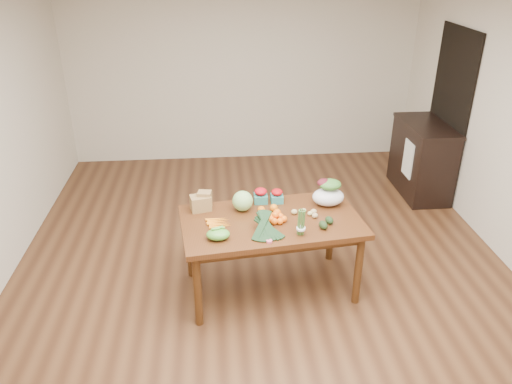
{
  "coord_description": "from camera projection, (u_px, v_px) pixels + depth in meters",
  "views": [
    {
      "loc": [
        -0.43,
        -4.15,
        2.95
      ],
      "look_at": [
        -0.07,
        0.0,
        0.87
      ],
      "focal_mm": 35.0,
      "sensor_mm": 36.0,
      "label": 1
    }
  ],
  "objects": [
    {
      "name": "orange_c",
      "position": [
        277.0,
        213.0,
        4.48
      ],
      "size": [
        0.07,
        0.07,
        0.07
      ],
      "primitive_type": "sphere",
      "color": "orange",
      "rests_on": "dining_table"
    },
    {
      "name": "carrots",
      "position": [
        220.0,
        222.0,
        4.37
      ],
      "size": [
        0.24,
        0.21,
        0.03
      ],
      "primitive_type": null,
      "rotation": [
        0.0,
        0.0,
        0.12
      ],
      "color": "orange",
      "rests_on": "dining_table"
    },
    {
      "name": "floor",
      "position": [
        263.0,
        269.0,
        5.05
      ],
      "size": [
        6.0,
        6.0,
        0.0
      ],
      "primitive_type": "plane",
      "color": "brown",
      "rests_on": "ground"
    },
    {
      "name": "kale_bunch",
      "position": [
        267.0,
        228.0,
        4.16
      ],
      "size": [
        0.37,
        0.44,
        0.16
      ],
      "primitive_type": null,
      "rotation": [
        0.0,
        0.0,
        0.12
      ],
      "color": "black",
      "rests_on": "dining_table"
    },
    {
      "name": "cabinet",
      "position": [
        422.0,
        159.0,
        6.42
      ],
      "size": [
        0.52,
        1.02,
        0.94
      ],
      "primitive_type": "cube",
      "color": "black",
      "rests_on": "floor"
    },
    {
      "name": "snap_pea_bag",
      "position": [
        218.0,
        234.0,
        4.13
      ],
      "size": [
        0.2,
        0.15,
        0.09
      ],
      "primitive_type": "ellipsoid",
      "color": "green",
      "rests_on": "dining_table"
    },
    {
      "name": "orange_a",
      "position": [
        261.0,
        210.0,
        4.53
      ],
      "size": [
        0.07,
        0.07,
        0.07
      ],
      "primitive_type": "sphere",
      "color": "#E04F0D",
      "rests_on": "dining_table"
    },
    {
      "name": "dish_towel",
      "position": [
        408.0,
        159.0,
        6.21
      ],
      "size": [
        0.02,
        0.28,
        0.45
      ],
      "primitive_type": "cube",
      "color": "white",
      "rests_on": "cabinet"
    },
    {
      "name": "cabbage",
      "position": [
        243.0,
        201.0,
        4.56
      ],
      "size": [
        0.19,
        0.19,
        0.19
      ],
      "primitive_type": "sphere",
      "color": "#A0DD7F",
      "rests_on": "dining_table"
    },
    {
      "name": "potato_a",
      "position": [
        294.0,
        212.0,
        4.52
      ],
      "size": [
        0.06,
        0.05,
        0.05
      ],
      "primitive_type": "ellipsoid",
      "color": "tan",
      "rests_on": "dining_table"
    },
    {
      "name": "strawberry_basket_b",
      "position": [
        277.0,
        197.0,
        4.73
      ],
      "size": [
        0.13,
        0.13,
        0.1
      ],
      "primitive_type": null,
      "rotation": [
        0.0,
        0.0,
        0.12
      ],
      "color": "red",
      "rests_on": "dining_table"
    },
    {
      "name": "doorway_dark",
      "position": [
        448.0,
        114.0,
        6.21
      ],
      "size": [
        0.02,
        1.0,
        2.1
      ],
      "primitive_type": "cube",
      "color": "black",
      "rests_on": "floor"
    },
    {
      "name": "orange_b",
      "position": [
        274.0,
        208.0,
        4.57
      ],
      "size": [
        0.07,
        0.07,
        0.07
      ],
      "primitive_type": "sphere",
      "color": "orange",
      "rests_on": "dining_table"
    },
    {
      "name": "paper_bag",
      "position": [
        201.0,
        202.0,
        4.57
      ],
      "size": [
        0.27,
        0.23,
        0.17
      ],
      "primitive_type": null,
      "rotation": [
        0.0,
        0.0,
        0.12
      ],
      "color": "#9D7B46",
      "rests_on": "dining_table"
    },
    {
      "name": "salad_bag",
      "position": [
        328.0,
        194.0,
        4.65
      ],
      "size": [
        0.32,
        0.26,
        0.23
      ],
      "primitive_type": null,
      "rotation": [
        0.0,
        0.0,
        0.12
      ],
      "color": "white",
      "rests_on": "dining_table"
    },
    {
      "name": "potato_b",
      "position": [
        310.0,
        213.0,
        4.5
      ],
      "size": [
        0.05,
        0.04,
        0.04
      ],
      "primitive_type": "ellipsoid",
      "color": "tan",
      "rests_on": "dining_table"
    },
    {
      "name": "avocado_a",
      "position": [
        323.0,
        225.0,
        4.29
      ],
      "size": [
        0.1,
        0.12,
        0.07
      ],
      "primitive_type": "ellipsoid",
      "rotation": [
        0.0,
        0.0,
        0.3
      ],
      "color": "black",
      "rests_on": "dining_table"
    },
    {
      "name": "asparagus_bundle",
      "position": [
        301.0,
        222.0,
        4.15
      ],
      "size": [
        0.09,
        0.13,
        0.26
      ],
      "primitive_type": null,
      "rotation": [
        0.15,
        0.0,
        0.12
      ],
      "color": "#4E883E",
      "rests_on": "dining_table"
    },
    {
      "name": "dining_table",
      "position": [
        271.0,
        255.0,
        4.61
      ],
      "size": [
        1.69,
        1.07,
        0.75
      ],
      "primitive_type": "cube",
      "rotation": [
        0.0,
        0.0,
        0.12
      ],
      "color": "#4D2512",
      "rests_on": "floor"
    },
    {
      "name": "avocado_b",
      "position": [
        329.0,
        220.0,
        4.37
      ],
      "size": [
        0.09,
        0.11,
        0.06
      ],
      "primitive_type": "ellipsoid",
      "rotation": [
        0.0,
        0.0,
        0.3
      ],
      "color": "black",
      "rests_on": "dining_table"
    },
    {
      "name": "strawberry_basket_a",
      "position": [
        261.0,
        197.0,
        4.72
      ],
      "size": [
        0.14,
        0.14,
        0.11
      ],
      "primitive_type": null,
      "rotation": [
        0.0,
        0.0,
        0.12
      ],
      "color": "red",
      "rests_on": "dining_table"
    },
    {
      "name": "room_walls",
      "position": [
        263.0,
        144.0,
        4.45
      ],
      "size": [
        5.02,
        6.02,
        2.7
      ],
      "color": "beige",
      "rests_on": "floor"
    },
    {
      "name": "mandarin_cluster",
      "position": [
        275.0,
        216.0,
        4.4
      ],
      "size": [
        0.2,
        0.2,
        0.1
      ],
      "primitive_type": null,
      "rotation": [
        0.0,
        0.0,
        0.12
      ],
      "color": "#FF5D0F",
      "rests_on": "dining_table"
    },
    {
      "name": "potato_c",
      "position": [
        314.0,
        212.0,
        4.53
      ],
      "size": [
        0.06,
        0.05,
        0.05
      ],
      "primitive_type": "ellipsoid",
      "color": "tan",
      "rests_on": "dining_table"
    },
    {
      "name": "potato_d",
      "position": [
        304.0,
        210.0,
        4.55
      ],
      "size": [
        0.05,
        0.04,
        0.04
      ],
      "primitive_type": "ellipsoid",
      "color": "#DAB97D",
      "rests_on": "dining_table"
    },
    {
      "name": "potato_e",
      "position": [
        315.0,
        216.0,
        4.46
      ],
      "size": [
        0.06,
        0.05,
        0.05
      ],
      "primitive_type": "ellipsoid",
      "color": "tan",
      "rests_on": "dining_table"
    }
  ]
}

